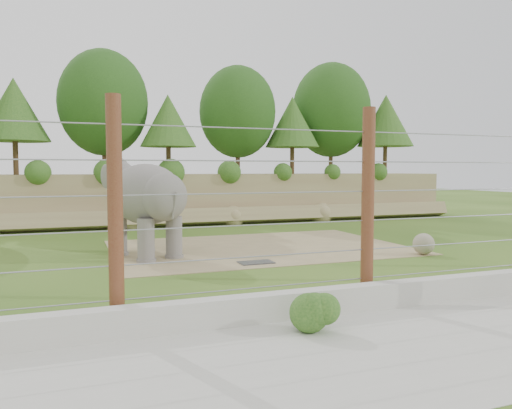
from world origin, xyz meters
name	(u,v)px	position (x,y,z in m)	size (l,w,h in m)	color
ground	(280,264)	(0.00, 0.00, 0.00)	(90.00, 90.00, 0.00)	#335617
back_embankment	(195,146)	(0.59, 12.68, 3.97)	(30.00, 5.52, 8.77)	#917954
dirt_patch	(259,247)	(0.50, 3.00, 0.01)	(10.00, 7.00, 0.02)	#918059
drain_grate	(256,262)	(-0.66, 0.26, 0.04)	(1.00, 0.60, 0.03)	#262628
elephant	(146,208)	(-3.49, 2.52, 1.53)	(1.62, 3.78, 3.06)	slate
stone_ball	(424,244)	(4.88, -0.30, 0.36)	(0.69, 0.69, 0.69)	gray
retaining_wall	(381,296)	(0.00, -5.00, 0.25)	(26.00, 0.35, 0.50)	beige
walkway	(453,340)	(0.00, -7.00, 0.01)	(26.00, 4.00, 0.01)	beige
barrier_fence	(368,206)	(0.00, -4.50, 2.00)	(20.26, 0.26, 4.00)	#562112
walkway_shrub	(310,310)	(-1.96, -5.80, 0.37)	(0.72, 0.72, 0.72)	#23501B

